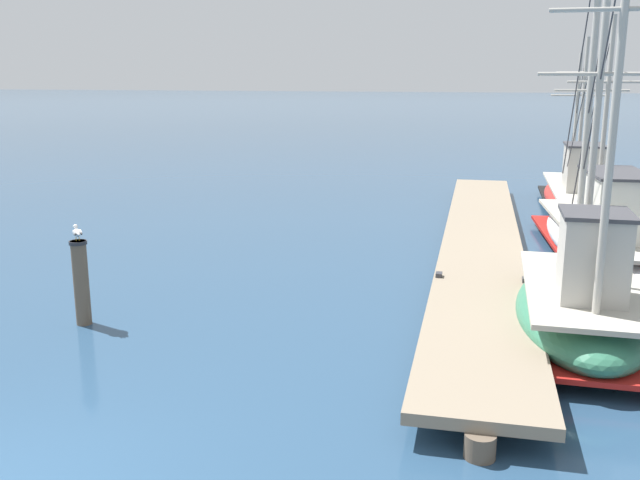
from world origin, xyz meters
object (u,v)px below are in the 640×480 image
(fishing_boat_3, at_px, (577,192))
(fishing_boat_0, at_px, (583,303))
(perched_seagull, at_px, (77,232))
(fishing_boat_1, at_px, (601,233))
(mooring_piling, at_px, (81,281))

(fishing_boat_3, bearing_deg, fishing_boat_0, -92.34)
(fishing_boat_0, bearing_deg, perched_seagull, -169.05)
(fishing_boat_1, xyz_separation_m, fishing_boat_3, (-0.22, 6.38, -0.03))
(fishing_boat_1, relative_size, mooring_piling, 5.61)
(fishing_boat_0, bearing_deg, fishing_boat_3, 87.66)
(fishing_boat_3, relative_size, mooring_piling, 5.06)
(fishing_boat_1, height_order, fishing_boat_3, fishing_boat_1)
(fishing_boat_0, relative_size, mooring_piling, 5.00)
(fishing_boat_0, relative_size, fishing_boat_3, 0.99)
(fishing_boat_3, bearing_deg, fishing_boat_1, -88.05)
(mooring_piling, height_order, perched_seagull, perched_seagull)
(fishing_boat_0, relative_size, fishing_boat_1, 0.89)
(fishing_boat_0, bearing_deg, mooring_piling, -169.08)
(fishing_boat_0, distance_m, perched_seagull, 8.39)
(mooring_piling, distance_m, perched_seagull, 0.85)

